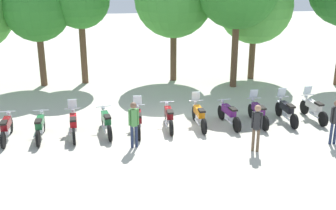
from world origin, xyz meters
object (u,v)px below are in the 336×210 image
Objects in this scene: motorcycle_2 at (73,124)px; motorcycle_10 at (313,108)px; motorcycle_3 at (106,122)px; motorcycle_6 at (199,115)px; tree_5 at (255,6)px; person_0 at (257,124)px; tree_1 at (37,9)px; motorcycle_0 at (6,128)px; motorcycle_1 at (40,126)px; person_2 at (335,119)px; motorcycle_9 at (286,111)px; motorcycle_7 at (229,114)px; person_1 at (134,121)px; motorcycle_8 at (258,112)px; tree_2 at (80,0)px; motorcycle_4 at (138,120)px; motorcycle_5 at (169,117)px.

motorcycle_10 is at bearing -91.92° from motorcycle_2.
motorcycle_10 reaches higher than motorcycle_3.
motorcycle_2 is at bearing 91.02° from motorcycle_6.
tree_5 is (8.20, 7.66, 3.71)m from motorcycle_3.
motorcycle_10 is 1.22× the size of person_0.
tree_5 is at bearing -0.31° from motorcycle_10.
tree_5 is at bearing 1.46° from tree_1.
motorcycle_1 is at bearing -93.07° from motorcycle_0.
motorcycle_0 is at bearing -146.72° from tree_5.
person_2 is 0.28× the size of tree_5.
motorcycle_2 is 5.16m from motorcycle_6.
motorcycle_9 is at bearing -30.79° from tree_1.
motorcycle_9 is 13.82m from tree_1.
motorcycle_10 is 7.92m from tree_5.
motorcycle_0 is 9.00m from motorcycle_7.
person_0 is at bearing -106.11° from motorcycle_0.
person_1 is 11.99m from tree_5.
tree_5 is (10.76, 7.88, 3.71)m from motorcycle_1.
motorcycle_9 is (8.98, 0.68, 0.00)m from motorcycle_2.
person_0 is at bearing 156.90° from motorcycle_8.
tree_2 is at bearing 31.56° from motorcycle_6.
motorcycle_6 is (5.13, 0.51, 0.00)m from motorcycle_2.
motorcycle_9 reaches higher than motorcycle_1.
motorcycle_2 reaches higher than motorcycle_3.
motorcycle_0 is 1.00× the size of motorcycle_4.
motorcycle_3 is at bearing -78.98° from tree_2.
motorcycle_9 is (3.85, 0.17, 0.00)m from motorcycle_6.
person_1 is (1.09, -1.46, 0.56)m from motorcycle_3.
motorcycle_7 is 2.71m from person_0.
motorcycle_6 is at bearing -120.85° from tree_5.
tree_1 is at bearing 51.36° from motorcycle_8.
person_1 is at bearing -74.18° from tree_2.
motorcycle_3 is 5.97m from person_0.
person_0 reaches higher than motorcycle_3.
motorcycle_9 is (5.13, 0.21, 0.01)m from motorcycle_5.
motorcycle_1 is 8.96m from tree_2.
motorcycle_6 is 0.34× the size of tree_5.
tree_1 is (-9.25, 9.59, 3.15)m from person_0.
motorcycle_9 is (6.41, 0.47, 0.00)m from motorcycle_4.
tree_2 is (-7.90, 7.19, 4.13)m from motorcycle_8.
motorcycle_9 is 0.34× the size of tree_5.
motorcycle_9 reaches higher than motorcycle_3.
motorcycle_1 is 1.25× the size of person_2.
tree_5 reaches higher than motorcycle_4.
motorcycle_1 is 1.00× the size of motorcycle_10.
motorcycle_0 is 3.85m from motorcycle_3.
motorcycle_1 is at bearing 90.47° from motorcycle_9.
tree_2 reaches higher than motorcycle_5.
person_0 is at bearing -152.28° from motorcycle_6.
motorcycle_7 is (2.56, 0.06, 0.00)m from motorcycle_5.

